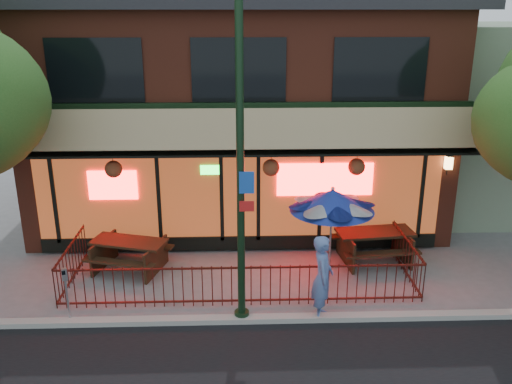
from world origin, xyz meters
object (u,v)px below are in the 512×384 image
Objects in this scene: patio_umbrella at (332,200)px; picnic_table_right at (374,241)px; picnic_table_left at (129,251)px; street_light at (241,183)px; pedestrian at (322,277)px; parking_meter_near at (66,286)px.

picnic_table_right is at bearing 30.37° from patio_umbrella.
patio_umbrella is at bearing -5.45° from picnic_table_left.
pedestrian is (1.75, 0.05, -2.18)m from street_light.
picnic_table_left is at bearing 174.55° from patio_umbrella.
picnic_table_right is 1.67× the size of parking_meter_near.
street_light reaches higher than picnic_table_right.
street_light is 4.63m from picnic_table_left.
street_light is at bearing -41.03° from picnic_table_left.
picnic_table_left is at bearing 69.47° from pedestrian.
picnic_table_left is 5.27m from pedestrian.
parking_meter_near is at bearing -159.05° from picnic_table_right.
pedestrian is at bearing 1.73° from street_light.
picnic_table_left is at bearing 138.97° from street_light.
street_light is 3.22× the size of picnic_table_right.
picnic_table_left is 6.47m from picnic_table_right.
picnic_table_left is 2.67m from parking_meter_near.
street_light is 5.23m from picnic_table_right.
parking_meter_near is (-7.31, -2.80, 0.31)m from picnic_table_right.
picnic_table_left is 1.16× the size of pedestrian.
street_light is 3.22m from patio_umbrella.
picnic_table_right is 2.13m from patio_umbrella.
patio_umbrella is at bearing -6.81° from pedestrian.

